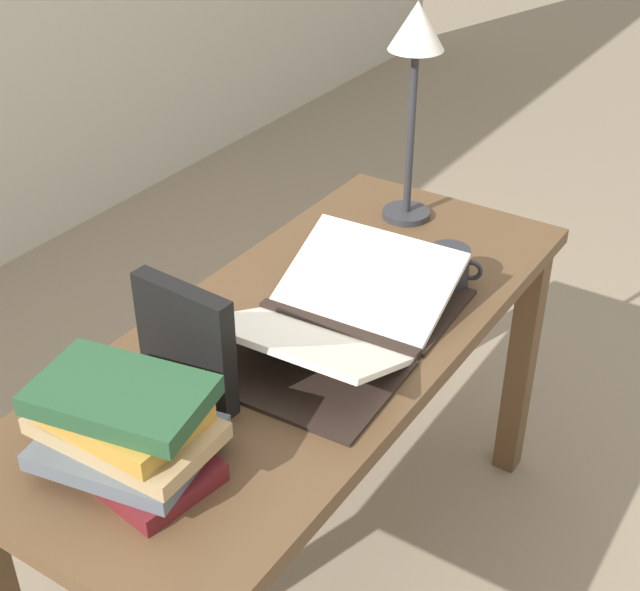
{
  "coord_description": "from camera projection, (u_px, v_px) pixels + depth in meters",
  "views": [
    {
      "loc": [
        -1.19,
        -0.81,
        1.72
      ],
      "look_at": [
        0.01,
        -0.02,
        0.81
      ],
      "focal_mm": 50.0,
      "sensor_mm": 36.0,
      "label": 1
    }
  ],
  "objects": [
    {
      "name": "book_stack_tall",
      "position": [
        126.0,
        428.0,
        1.38
      ],
      "size": [
        0.25,
        0.31,
        0.16
      ],
      "color": "maroon",
      "rests_on": "reading_desk"
    },
    {
      "name": "book_standing_upright",
      "position": [
        186.0,
        344.0,
        1.51
      ],
      "size": [
        0.04,
        0.2,
        0.23
      ],
      "rotation": [
        0.0,
        0.0,
        -0.05
      ],
      "color": "black",
      "rests_on": "reading_desk"
    },
    {
      "name": "coffee_mug",
      "position": [
        449.0,
        267.0,
        1.86
      ],
      "size": [
        0.09,
        0.11,
        0.08
      ],
      "rotation": [
        0.0,
        0.0,
        4.99
      ],
      "color": "#28282D",
      "rests_on": "reading_desk"
    },
    {
      "name": "reading_lamp",
      "position": [
        415.0,
        56.0,
        1.94
      ],
      "size": [
        0.12,
        0.12,
        0.51
      ],
      "color": "#2D2D33",
      "rests_on": "reading_desk"
    },
    {
      "name": "reading_desk",
      "position": [
        307.0,
        376.0,
        1.8
      ],
      "size": [
        1.36,
        0.57,
        0.73
      ],
      "color": "brown",
      "rests_on": "ground_plane"
    },
    {
      "name": "open_book",
      "position": [
        338.0,
        320.0,
        1.71
      ],
      "size": [
        0.57,
        0.38,
        0.11
      ],
      "rotation": [
        0.0,
        0.0,
        0.05
      ],
      "color": "black",
      "rests_on": "reading_desk"
    },
    {
      "name": "ground_plane",
      "position": [
        309.0,
        579.0,
        2.13
      ],
      "size": [
        12.0,
        12.0,
        0.0
      ],
      "primitive_type": "plane",
      "color": "gray"
    }
  ]
}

